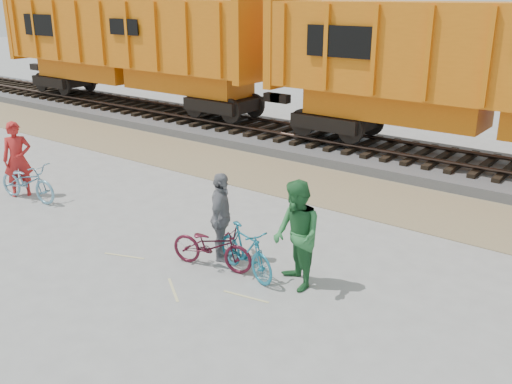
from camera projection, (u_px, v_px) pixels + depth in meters
ground at (187, 255)px, 11.65m from camera, size 120.00×120.00×0.00m
gravel_strip at (325, 186)px, 15.79m from camera, size 120.00×3.00×0.02m
ballast_bed at (381, 154)px, 18.37m from camera, size 120.00×4.00×0.30m
track at (381, 145)px, 18.27m from camera, size 120.00×2.60×0.24m
hopper_car_left at (132, 45)px, 24.05m from camera, size 14.00×3.13×4.65m
hopper_car_center at (503, 73)px, 15.50m from camera, size 14.00×3.13×4.65m
bicycle_blue at (27, 182)px, 14.61m from camera, size 1.98×0.91×1.00m
bicycle_teal at (246, 251)px, 10.70m from camera, size 1.71×0.92×0.99m
bicycle_maroon at (212, 246)px, 11.00m from camera, size 1.81×0.94×0.91m
person_solo at (18, 159)px, 14.81m from camera, size 0.80×0.86×1.97m
person_man at (297, 235)px, 10.11m from camera, size 1.24×1.18×2.01m
person_woman at (221, 217)px, 11.21m from camera, size 0.89×1.14×1.81m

